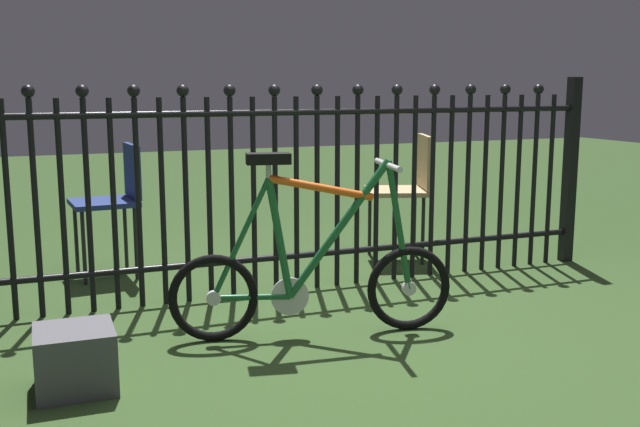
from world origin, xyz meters
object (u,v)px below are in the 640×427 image
Objects in this scene: chair_navy at (115,194)px; display_crate at (75,359)px; chair_tan at (408,183)px; bicycle at (313,273)px.

chair_navy is 2.71× the size of display_crate.
chair_tan is (1.87, -0.30, 0.01)m from chair_navy.
chair_navy is at bearing 77.97° from display_crate.
chair_tan reaches higher than display_crate.
bicycle is at bearing -133.58° from chair_tan.
chair_tan is 2.71m from display_crate.
display_crate is (-0.37, -1.76, -0.39)m from chair_navy.
bicycle reaches higher than display_crate.
bicycle is 1.13m from display_crate.
display_crate is at bearing -102.03° from chair_navy.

